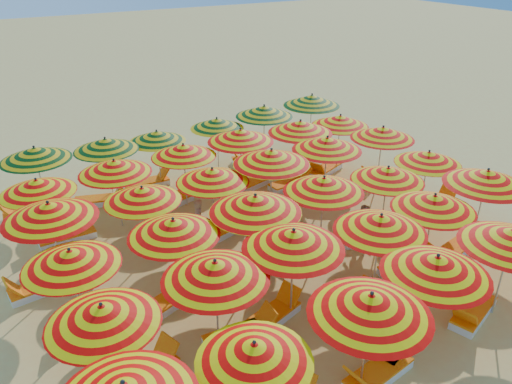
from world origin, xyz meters
TOP-DOWN VIEW (x-y plane):
  - ground at (0.00, 0.00)m, footprint 120.00×120.00m
  - umbrella_1 at (-3.58, -5.58)m, footprint 2.58×2.58m
  - umbrella_2 at (-1.19, -5.87)m, footprint 3.19×3.19m
  - umbrella_3 at (0.96, -5.56)m, footprint 2.95×2.95m
  - umbrella_4 at (3.34, -5.68)m, footprint 2.79×2.79m
  - umbrella_6 at (-5.64, -3.37)m, footprint 2.90×2.90m
  - umbrella_7 at (-3.22, -3.31)m, footprint 2.73×2.73m
  - umbrella_8 at (-1.16, -3.21)m, footprint 2.49×2.49m
  - umbrella_9 at (1.20, -3.58)m, footprint 2.52×2.52m
  - umbrella_10 at (3.30, -3.39)m, footprint 2.97×2.97m
  - umbrella_11 at (5.61, -3.26)m, footprint 3.22×3.22m
  - umbrella_12 at (-5.75, -1.10)m, footprint 2.68×2.68m
  - umbrella_13 at (-3.29, -1.13)m, footprint 3.06×3.06m
  - umbrella_14 at (-1.07, -1.30)m, footprint 2.83×2.83m
  - umbrella_15 at (1.33, -1.10)m, footprint 2.87×2.87m
  - umbrella_16 at (3.58, -1.34)m, footprint 2.59×2.59m
  - umbrella_17 at (5.76, -0.96)m, footprint 2.53×2.53m
  - umbrella_18 at (-5.80, 1.07)m, footprint 3.03×3.03m
  - umbrella_19 at (-3.31, 1.19)m, footprint 2.80×2.80m
  - umbrella_20 at (-1.08, 1.26)m, footprint 2.77×2.77m
  - umbrella_21 at (0.96, 1.17)m, footprint 2.96×2.96m
  - umbrella_22 at (3.31, 1.34)m, footprint 2.55×2.55m
  - umbrella_23 at (5.86, 1.33)m, footprint 3.09×3.09m
  - umbrella_24 at (-5.79, 3.27)m, footprint 2.60×2.60m
  - umbrella_25 at (-3.49, 3.31)m, footprint 3.03×3.03m
  - umbrella_26 at (-1.04, 3.62)m, footprint 2.28×2.28m
  - umbrella_27 at (1.16, 3.59)m, footprint 2.49×2.49m
  - umbrella_28 at (3.50, 3.22)m, footprint 2.47×2.47m
  - umbrella_29 at (5.53, 3.37)m, footprint 2.63×2.63m
  - umbrella_30 at (-5.46, 5.67)m, footprint 2.75×2.75m
  - umbrella_31 at (-3.18, 5.49)m, footprint 2.77×2.77m
  - umbrella_32 at (-1.24, 5.68)m, footprint 2.81×2.81m
  - umbrella_33 at (1.33, 5.86)m, footprint 2.70×2.70m
  - umbrella_34 at (3.42, 5.71)m, footprint 2.70×2.70m
  - umbrella_35 at (5.83, 5.71)m, footprint 3.07×3.07m
  - lounger_1 at (-0.69, -5.83)m, footprint 1.80×0.82m
  - lounger_2 at (0.36, -5.38)m, footprint 1.83×1.12m
  - lounger_3 at (2.74, -5.54)m, footprint 1.83×1.09m
  - lounger_5 at (-5.04, -3.35)m, footprint 1.83×1.08m
  - lounger_6 at (-2.62, -3.32)m, footprint 1.77×0.69m
  - lounger_7 at (-1.66, -3.12)m, footprint 1.83×1.06m
  - lounger_8 at (0.61, -3.62)m, footprint 1.83×1.11m
  - lounger_9 at (2.80, -3.35)m, footprint 1.80×0.81m
  - lounger_10 at (5.11, -3.27)m, footprint 1.81×0.90m
  - lounger_11 at (-5.25, -1.29)m, footprint 1.83×1.06m
  - lounger_12 at (-3.89, -1.38)m, footprint 1.83×1.16m
  - lounger_13 at (-0.47, -1.07)m, footprint 1.83×1.04m
  - lounger_14 at (1.83, -1.18)m, footprint 1.83×1.14m
  - lounger_15 at (4.08, -1.17)m, footprint 1.75×0.65m
  - lounger_16 at (6.35, -1.16)m, footprint 1.82×0.94m
  - lounger_17 at (-6.39, 0.98)m, footprint 1.79×0.77m
  - lounger_18 at (-0.49, 1.27)m, footprint 1.82×1.03m
  - lounger_19 at (3.81, 1.46)m, footprint 1.82×0.99m
  - lounger_20 at (6.36, 1.59)m, footprint 1.80×0.83m
  - lounger_21 at (-5.29, 3.29)m, footprint 1.75×0.62m
  - lounger_22 at (-1.54, 3.85)m, footprint 1.83×1.04m
  - lounger_23 at (1.75, 3.74)m, footprint 1.82×1.03m
  - lounger_24 at (3.00, 2.99)m, footprint 1.78×0.76m
  - lounger_25 at (4.93, 3.35)m, footprint 1.82×1.17m
  - lounger_26 at (-6.06, 5.49)m, footprint 1.76×0.67m
  - lounger_27 at (-3.68, 5.25)m, footprint 1.83×1.08m
  - lounger_28 at (-1.74, 5.79)m, footprint 1.76×0.67m
  - lounger_29 at (2.83, 5.75)m, footprint 1.83×1.09m
  - lounger_30 at (6.33, 5.89)m, footprint 1.82×0.98m
  - beachgoer_b at (2.59, -1.52)m, footprint 0.80×0.85m
  - beachgoer_a at (-1.68, 1.17)m, footprint 0.43×0.58m

SIDE VIEW (x-z plane):
  - ground at x=0.00m, z-range 0.00..0.00m
  - lounger_1 at x=-0.69m, z-range -0.19..0.50m
  - lounger_2 at x=0.36m, z-range -0.19..0.50m
  - lounger_3 at x=2.74m, z-range -0.19..0.50m
  - lounger_5 at x=-5.04m, z-range -0.19..0.50m
  - lounger_6 at x=-2.62m, z-range -0.19..0.50m
  - lounger_7 at x=-1.66m, z-range -0.19..0.50m
  - lounger_8 at x=0.61m, z-range -0.19..0.50m
  - lounger_9 at x=2.80m, z-range -0.19..0.50m
  - lounger_10 at x=5.11m, z-range -0.19..0.50m
  - lounger_11 at x=-5.25m, z-range -0.19..0.50m
  - lounger_12 at x=-3.89m, z-range -0.19..0.50m
  - lounger_13 at x=-0.47m, z-range -0.19..0.50m
  - lounger_14 at x=1.83m, z-range -0.19..0.50m
  - lounger_15 at x=4.08m, z-range -0.19..0.50m
  - lounger_16 at x=6.35m, z-range -0.19..0.50m
  - lounger_17 at x=-6.39m, z-range -0.19..0.50m
  - lounger_18 at x=-0.49m, z-range -0.19..0.50m
  - lounger_19 at x=3.81m, z-range -0.19..0.50m
  - lounger_20 at x=6.36m, z-range -0.19..0.50m
  - lounger_21 at x=-5.29m, z-range -0.19..0.50m
  - lounger_22 at x=-1.54m, z-range -0.19..0.50m
  - lounger_23 at x=1.75m, z-range -0.19..0.50m
  - lounger_24 at x=3.00m, z-range -0.19..0.50m
  - lounger_25 at x=4.93m, z-range -0.19..0.50m
  - lounger_26 at x=-6.06m, z-range -0.19..0.50m
  - lounger_27 at x=-3.68m, z-range -0.19..0.50m
  - lounger_28 at x=-1.74m, z-range -0.19..0.50m
  - lounger_29 at x=2.83m, z-range -0.19..0.50m
  - lounger_30 at x=6.33m, z-range -0.19..0.50m
  - beachgoer_b at x=2.59m, z-range 0.00..1.38m
  - beachgoer_a at x=-1.68m, z-range 0.00..1.45m
  - umbrella_32 at x=-1.24m, z-range 0.86..3.11m
  - umbrella_1 at x=-3.58m, z-range 0.86..3.12m
  - umbrella_33 at x=1.33m, z-range 0.86..3.13m
  - umbrella_24 at x=-5.79m, z-range 0.88..3.21m
  - umbrella_17 at x=5.76m, z-range 0.89..3.21m
  - umbrella_19 at x=-3.31m, z-range 0.89..3.23m
  - umbrella_12 at x=-5.75m, z-range 0.90..3.25m
  - umbrella_26 at x=-1.04m, z-range 0.90..3.27m
  - umbrella_6 at x=-5.64m, z-range 0.90..3.27m
  - umbrella_20 at x=-1.08m, z-range 0.91..3.29m
  - umbrella_16 at x=3.58m, z-range 0.91..3.30m
  - umbrella_31 at x=-3.18m, z-range 0.91..3.30m
  - umbrella_29 at x=5.53m, z-range 0.91..3.32m
  - umbrella_10 at x=3.30m, z-range 0.92..3.35m
  - umbrella_25 at x=-3.49m, z-range 0.92..3.35m
  - umbrella_13 at x=-3.29m, z-range 0.93..3.38m
  - umbrella_30 at x=-5.46m, z-range 0.93..3.38m
  - umbrella_9 at x=1.20m, z-range 0.94..3.43m
  - umbrella_23 at x=5.86m, z-range 0.94..3.43m
  - umbrella_15 at x=1.33m, z-range 0.95..3.44m
  - umbrella_7 at x=-3.22m, z-range 0.95..3.45m
  - umbrella_34 at x=3.42m, z-range 0.95..3.46m
  - umbrella_3 at x=0.96m, z-range 0.96..3.47m
  - umbrella_4 at x=3.34m, z-range 0.96..3.49m
  - umbrella_27 at x=1.16m, z-range 0.96..3.50m
  - umbrella_22 at x=3.31m, z-range 0.97..3.53m
  - umbrella_28 at x=3.50m, z-range 0.98..3.54m
  - umbrella_18 at x=-5.80m, z-range 0.98..3.55m
  - umbrella_2 at x=-1.19m, z-range 0.98..3.55m
  - umbrella_8 at x=-1.16m, z-range 0.98..3.55m
  - umbrella_11 at x=5.61m, z-range 0.98..3.57m
  - umbrella_14 at x=-1.07m, z-range 0.99..3.61m
  - umbrella_21 at x=0.96m, z-range 1.00..3.62m
  - umbrella_35 at x=5.83m, z-range 1.00..3.63m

